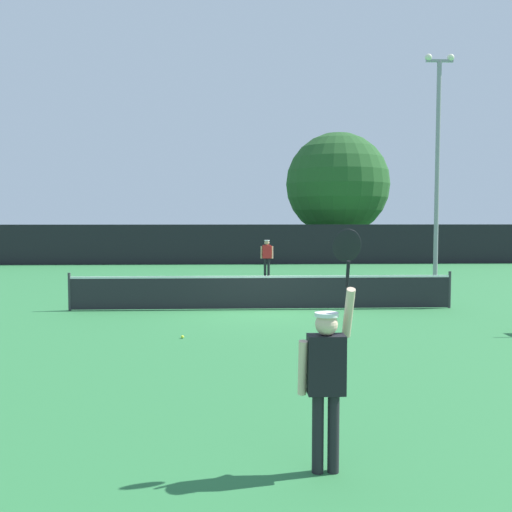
% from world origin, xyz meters
% --- Properties ---
extents(ground_plane, '(120.00, 120.00, 0.00)m').
position_xyz_m(ground_plane, '(0.00, 0.00, 0.00)').
color(ground_plane, '#2D723D').
extents(tennis_net, '(10.98, 0.08, 1.07)m').
position_xyz_m(tennis_net, '(0.00, 0.00, 0.51)').
color(tennis_net, '#232328').
rests_on(tennis_net, ground).
extents(perimeter_fence, '(34.61, 0.12, 2.25)m').
position_xyz_m(perimeter_fence, '(0.00, 16.31, 1.13)').
color(perimeter_fence, black).
rests_on(perimeter_fence, ground).
extents(player_serving, '(0.68, 0.39, 2.50)m').
position_xyz_m(player_serving, '(0.10, -10.56, 1.09)').
color(player_serving, black).
rests_on(player_serving, ground).
extents(player_receiving, '(0.57, 0.24, 1.63)m').
position_xyz_m(player_receiving, '(0.71, 9.42, 0.99)').
color(player_receiving, red).
rests_on(player_receiving, ground).
extents(tennis_ball, '(0.07, 0.07, 0.07)m').
position_xyz_m(tennis_ball, '(-1.94, -3.92, 0.03)').
color(tennis_ball, '#CCE033').
rests_on(tennis_ball, ground).
extents(light_pole, '(1.18, 0.28, 9.15)m').
position_xyz_m(light_pole, '(7.45, 6.72, 5.15)').
color(light_pole, gray).
rests_on(light_pole, ground).
extents(large_tree, '(6.52, 6.52, 8.01)m').
position_xyz_m(large_tree, '(5.83, 19.90, 4.74)').
color(large_tree, brown).
rests_on(large_tree, ground).
extents(parked_car_near, '(2.09, 4.28, 1.69)m').
position_xyz_m(parked_car_near, '(-8.40, 23.60, 0.78)').
color(parked_car_near, '#B7B7BC').
rests_on(parked_car_near, ground).
extents(parked_car_mid, '(2.16, 4.31, 1.69)m').
position_xyz_m(parked_car_mid, '(2.28, 24.10, 0.78)').
color(parked_car_mid, white).
rests_on(parked_car_mid, ground).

